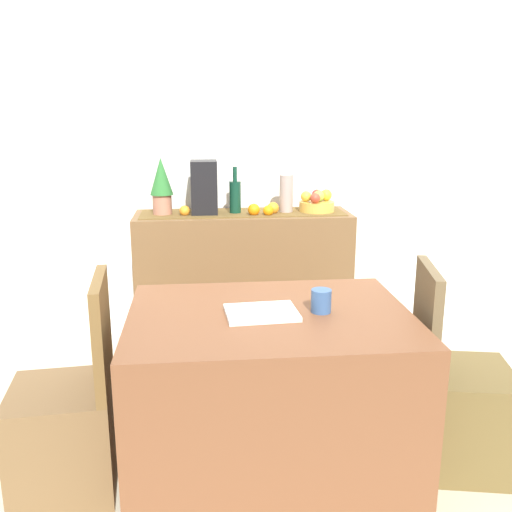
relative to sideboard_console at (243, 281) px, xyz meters
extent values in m
cube|color=beige|center=(0.07, -0.92, -0.46)|extent=(6.40, 6.40, 0.02)
cube|color=silver|center=(0.07, 0.26, 0.90)|extent=(6.40, 0.06, 2.70)
cube|color=brown|center=(0.00, 0.00, 0.00)|extent=(1.35, 0.42, 0.89)
cube|color=brown|center=(0.00, 0.00, 0.45)|extent=(1.27, 0.32, 0.01)
cylinder|color=gold|center=(0.47, 0.00, 0.48)|extent=(0.22, 0.22, 0.06)
sphere|color=#99B13F|center=(0.48, -0.01, 0.55)|extent=(0.07, 0.07, 0.07)
sphere|color=red|center=(0.48, 0.07, 0.55)|extent=(0.07, 0.07, 0.07)
sphere|color=gold|center=(0.40, 0.00, 0.55)|extent=(0.07, 0.07, 0.07)
sphere|color=#B03F2B|center=(0.44, -0.07, 0.55)|extent=(0.06, 0.06, 0.06)
sphere|color=gold|center=(0.53, 0.02, 0.55)|extent=(0.07, 0.07, 0.07)
cylinder|color=#103927|center=(-0.05, 0.00, 0.55)|extent=(0.07, 0.07, 0.20)
cylinder|color=#103927|center=(-0.05, 0.00, 0.69)|extent=(0.03, 0.03, 0.09)
cube|color=black|center=(-0.24, 0.00, 0.61)|extent=(0.16, 0.18, 0.33)
cylinder|color=#A19089|center=(0.27, 0.00, 0.57)|extent=(0.08, 0.08, 0.24)
cylinder|color=#AB6F57|center=(-0.50, 0.00, 0.51)|extent=(0.12, 0.12, 0.13)
cone|color=#2B6C2F|center=(-0.50, 0.00, 0.69)|extent=(0.14, 0.14, 0.23)
sphere|color=orange|center=(0.15, -0.10, 0.48)|extent=(0.07, 0.07, 0.07)
sphere|color=orange|center=(-0.36, -0.05, 0.48)|extent=(0.06, 0.06, 0.06)
sphere|color=orange|center=(0.06, -0.08, 0.48)|extent=(0.07, 0.07, 0.07)
sphere|color=orange|center=(0.19, -0.04, 0.48)|extent=(0.07, 0.07, 0.07)
cube|color=brown|center=(0.00, -1.38, -0.08)|extent=(1.13, 0.85, 0.74)
cube|color=white|center=(-0.04, -1.40, 0.30)|extent=(0.29, 0.23, 0.02)
cylinder|color=#35588E|center=(0.20, -1.39, 0.34)|extent=(0.08, 0.08, 0.09)
cube|color=brown|center=(-0.84, -1.38, -0.22)|extent=(0.43, 0.43, 0.45)
cube|color=brown|center=(-0.66, -1.36, 0.23)|extent=(0.07, 0.40, 0.45)
cube|color=brown|center=(0.84, -1.38, -0.22)|extent=(0.47, 0.47, 0.45)
cube|color=brown|center=(0.67, -1.34, 0.23)|extent=(0.12, 0.40, 0.45)
camera|label=1|loc=(-0.27, -3.48, 1.08)|focal=39.65mm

